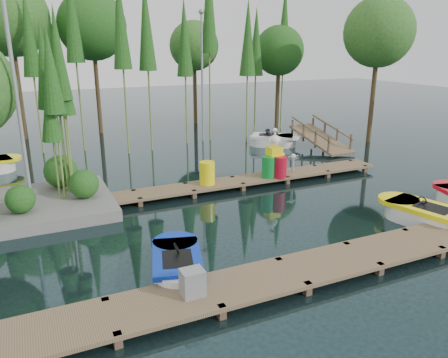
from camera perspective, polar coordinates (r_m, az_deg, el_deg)
name	(u,v)px	position (r m, az deg, el deg)	size (l,w,h in m)	color
ground_plane	(217,217)	(14.47, -0.97, -4.95)	(90.00, 90.00, 0.00)	#1C3134
near_dock	(292,273)	(10.81, 8.93, -11.98)	(18.00, 1.50, 0.50)	brown
far_dock	(214,185)	(16.92, -1.30, -0.77)	(15.00, 1.20, 0.50)	brown
tree_screen	(88,29)	(23.11, -17.31, 18.17)	(34.42, 18.53, 10.31)	#43321C
lamp_island	(15,86)	(14.81, -25.61, 10.93)	(0.30, 0.30, 7.25)	gray
lamp_rear	(202,66)	(25.11, -2.88, 14.53)	(0.30, 0.30, 7.25)	gray
ramp	(321,138)	(24.15, 12.50, 5.23)	(1.50, 3.94, 1.49)	brown
boat_blue	(177,265)	(11.05, -6.14, -11.06)	(1.83, 2.82, 0.87)	white
boat_yellow_near	(423,215)	(15.24, 24.60, -4.30)	(1.97, 3.11, 0.97)	white
boat_white_far	(273,140)	(24.54, 6.47, 5.05)	(3.11, 2.69, 1.36)	white
utility_cabinet	(193,283)	(9.60, -4.13, -13.34)	(0.49, 0.41, 0.60)	gray
yellow_barrel	(207,173)	(16.66, -2.21, 0.78)	(0.59, 0.59, 0.88)	#FFEB0D
drum_cluster	(275,162)	(17.77, 6.69, 2.20)	(1.15, 1.05, 1.98)	#0E7F2E
seagull_post	(293,160)	(18.42, 9.03, 2.49)	(0.50, 0.27, 0.79)	gray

